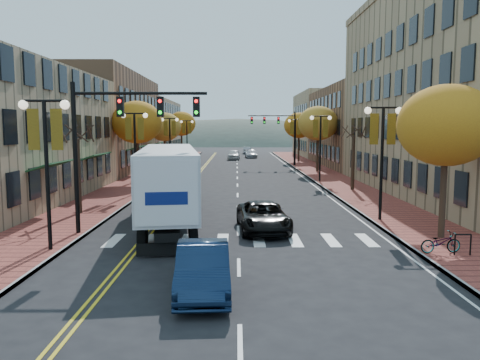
{
  "coord_description": "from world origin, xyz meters",
  "views": [
    {
      "loc": [
        -0.08,
        -18.26,
        4.97
      ],
      "look_at": [
        0.11,
        6.44,
        2.2
      ],
      "focal_mm": 35.0,
      "sensor_mm": 36.0,
      "label": 1
    }
  ],
  "objects_px": {
    "semi_truck": "(169,178)",
    "navy_sedan": "(203,268)",
    "black_suv": "(263,217)",
    "bicycle": "(441,242)"
  },
  "relations": [
    {
      "from": "semi_truck",
      "to": "bicycle",
      "type": "distance_m",
      "value": 13.69
    },
    {
      "from": "navy_sedan",
      "to": "black_suv",
      "type": "distance_m",
      "value": 8.79
    },
    {
      "from": "navy_sedan",
      "to": "black_suv",
      "type": "bearing_deg",
      "value": 71.47
    },
    {
      "from": "semi_truck",
      "to": "navy_sedan",
      "type": "relative_size",
      "value": 3.56
    },
    {
      "from": "semi_truck",
      "to": "black_suv",
      "type": "distance_m",
      "value": 5.76
    },
    {
      "from": "semi_truck",
      "to": "navy_sedan",
      "type": "distance_m",
      "value": 11.46
    },
    {
      "from": "navy_sedan",
      "to": "black_suv",
      "type": "xyz_separation_m",
      "value": [
        2.3,
        8.48,
        -0.04
      ]
    },
    {
      "from": "navy_sedan",
      "to": "semi_truck",
      "type": "bearing_deg",
      "value": 99.87
    },
    {
      "from": "semi_truck",
      "to": "black_suv",
      "type": "relative_size",
      "value": 3.19
    },
    {
      "from": "navy_sedan",
      "to": "black_suv",
      "type": "relative_size",
      "value": 0.9
    }
  ]
}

